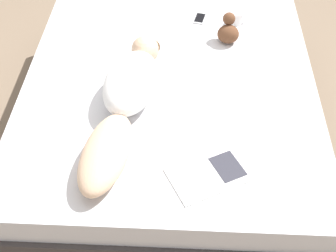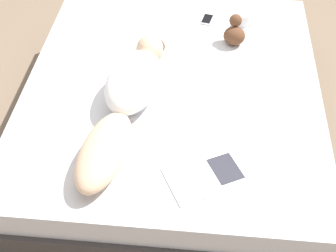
# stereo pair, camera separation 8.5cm
# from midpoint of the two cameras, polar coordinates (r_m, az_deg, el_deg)

# --- Properties ---
(ground_plane) EXTENTS (12.00, 12.00, 0.00)m
(ground_plane) POSITION_cam_midpoint_polar(r_m,az_deg,el_deg) (3.29, -0.59, -1.25)
(ground_plane) COLOR #7A6651
(bed) EXTENTS (1.89, 2.17, 0.49)m
(bed) POSITION_cam_midpoint_polar(r_m,az_deg,el_deg) (3.11, -0.62, 1.79)
(bed) COLOR #383333
(bed) RESTS_ON ground_plane
(person) EXTENTS (0.44, 1.30, 0.22)m
(person) POSITION_cam_midpoint_polar(r_m,az_deg,el_deg) (2.72, -6.02, 3.50)
(person) COLOR #DBB28E
(person) RESTS_ON bed
(open_magazine) EXTENTS (0.49, 0.43, 0.01)m
(open_magazine) POSITION_cam_midpoint_polar(r_m,az_deg,el_deg) (2.45, 4.24, -5.80)
(open_magazine) COLOR white
(open_magazine) RESTS_ON bed
(coffee_mug) EXTENTS (0.13, 0.09, 0.09)m
(coffee_mug) POSITION_cam_midpoint_polar(r_m,az_deg,el_deg) (3.48, 7.71, 12.97)
(coffee_mug) COLOR white
(coffee_mug) RESTS_ON bed
(cell_phone) EXTENTS (0.10, 0.16, 0.01)m
(cell_phone) POSITION_cam_midpoint_polar(r_m,az_deg,el_deg) (3.52, 3.19, 12.97)
(cell_phone) COLOR silver
(cell_phone) RESTS_ON bed
(plush_toy) EXTENTS (0.15, 0.16, 0.19)m
(plush_toy) POSITION_cam_midpoint_polar(r_m,az_deg,el_deg) (3.27, 6.61, 11.42)
(plush_toy) COLOR brown
(plush_toy) RESTS_ON bed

